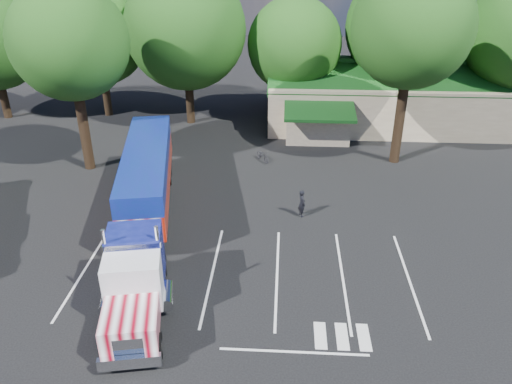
# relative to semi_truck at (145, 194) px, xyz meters

# --- Properties ---
(ground) EXTENTS (120.00, 120.00, 0.00)m
(ground) POSITION_rel_semi_truck_xyz_m (4.16, 2.17, -2.30)
(ground) COLOR black
(ground) RESTS_ON ground
(event_hall) EXTENTS (24.20, 14.12, 5.55)m
(event_hall) POSITION_rel_semi_truck_xyz_m (17.90, 19.97, -0.09)
(event_hall) COLOR #C3B191
(event_hall) RESTS_ON ground
(tree_row_b) EXTENTS (8.40, 8.40, 11.35)m
(tree_row_b) POSITION_rel_semi_truck_xyz_m (-8.84, 19.97, 4.84)
(tree_row_b) COLOR black
(tree_row_b) RESTS_ON ground
(tree_row_c) EXTENTS (10.00, 10.00, 13.05)m
(tree_row_c) POSITION_rel_semi_truck_xyz_m (-0.84, 18.37, 5.74)
(tree_row_c) COLOR black
(tree_row_c) RESTS_ON ground
(tree_row_d) EXTENTS (8.00, 8.00, 10.60)m
(tree_row_d) POSITION_rel_semi_truck_xyz_m (8.16, 19.67, 4.29)
(tree_row_d) COLOR black
(tree_row_d) RESTS_ON ground
(tree_row_e) EXTENTS (9.60, 9.60, 12.90)m
(tree_row_e) POSITION_rel_semi_truck_xyz_m (17.16, 20.17, 5.79)
(tree_row_e) COLOR black
(tree_row_e) RESTS_ON ground
(tree_near_left) EXTENTS (7.60, 7.60, 12.65)m
(tree_near_left) POSITION_rel_semi_truck_xyz_m (-6.34, 8.17, 6.52)
(tree_near_left) COLOR black
(tree_near_left) RESTS_ON ground
(tree_near_right) EXTENTS (8.00, 8.00, 13.50)m
(tree_near_right) POSITION_rel_semi_truck_xyz_m (15.66, 10.67, 7.17)
(tree_near_right) COLOR black
(tree_near_right) RESTS_ON ground
(semi_truck) EXTENTS (5.97, 19.48, 4.06)m
(semi_truck) POSITION_rel_semi_truck_xyz_m (0.00, 0.00, 0.00)
(semi_truck) COLOR black
(semi_truck) RESTS_ON ground
(woman) EXTENTS (0.61, 0.72, 1.69)m
(woman) POSITION_rel_semi_truck_xyz_m (8.66, 2.17, -1.45)
(woman) COLOR black
(woman) RESTS_ON ground
(bicycle) EXTENTS (1.34, 1.72, 0.87)m
(bicycle) POSITION_rel_semi_truck_xyz_m (5.96, 10.17, -1.86)
(bicycle) COLOR black
(bicycle) RESTS_ON ground
(silver_sedan) EXTENTS (4.79, 2.54, 1.50)m
(silver_sedan) POSITION_rel_semi_truck_xyz_m (16.16, 16.17, -1.55)
(silver_sedan) COLOR #B9BCC1
(silver_sedan) RESTS_ON ground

